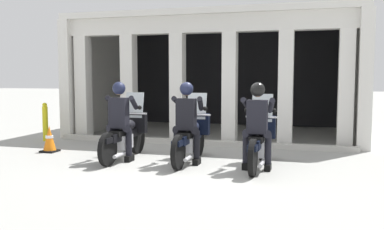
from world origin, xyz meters
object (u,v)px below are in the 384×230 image
motorcycle_center (191,136)px  police_officer_center (187,116)px  bollard_kerbside (45,122)px  motorcycle_left (126,134)px  traffic_cone_flank (50,139)px  police_officer_right (257,118)px  police_officer_left (120,114)px  motorcycle_right (259,140)px

motorcycle_center → police_officer_center: bearing=-77.6°
motorcycle_center → bollard_kerbside: 4.65m
police_officer_center → bollard_kerbside: bearing=170.6°
motorcycle_left → traffic_cone_flank: bearing=-177.7°
motorcycle_left → police_officer_center: (1.37, -0.20, 0.44)m
police_officer_right → police_officer_center: bearing=-175.8°
motorcycle_center → police_officer_center: police_officer_center is taller
police_officer_right → bollard_kerbside: bearing=171.5°
motorcycle_center → bollard_kerbside: (-4.41, 1.50, -0.00)m
motorcycle_left → police_officer_left: 0.52m
police_officer_center → police_officer_left: bearing=-163.9°
motorcycle_left → police_officer_center: size_ratio=1.29×
motorcycle_center → motorcycle_right: size_ratio=1.00×
motorcycle_left → police_officer_center: police_officer_center is taller
police_officer_center → traffic_cone_flank: bearing=-174.3°
police_officer_center → traffic_cone_flank: (-3.33, 0.41, -0.65)m
motorcycle_center → police_officer_center: 0.52m
police_officer_right → traffic_cone_flank: size_ratio=2.69×
police_officer_center → police_officer_right: 1.38m
motorcycle_right → police_officer_right: (-0.00, -0.28, 0.44)m
motorcycle_left → bollard_kerbside: motorcycle_left is taller
police_officer_left → motorcycle_right: bearing=13.1°
motorcycle_left → motorcycle_center: 1.37m
motorcycle_right → traffic_cone_flank: 4.72m
police_officer_right → traffic_cone_flank: bearing=-176.7°
motorcycle_right → bollard_kerbside: motorcycle_right is taller
police_officer_left → motorcycle_center: bearing=23.3°
motorcycle_right → motorcycle_center: bearing=-175.8°
police_officer_left → police_officer_center: same height
motorcycle_left → police_officer_left: (-0.00, -0.28, 0.44)m
motorcycle_left → bollard_kerbside: size_ratio=2.03×
police_officer_center → bollard_kerbside: (-4.40, 1.79, -0.44)m
motorcycle_center → motorcycle_right: 1.38m
motorcycle_right → police_officer_right: 0.52m
bollard_kerbside → motorcycle_center: bearing=-18.8°
police_officer_center → police_officer_right: size_ratio=1.00×
bollard_kerbside → motorcycle_right: bearing=-15.9°
motorcycle_left → police_officer_right: police_officer_right is taller
motorcycle_center → traffic_cone_flank: size_ratio=3.46×
motorcycle_right → bollard_kerbside: size_ratio=2.03×
motorcycle_center → police_officer_left: bearing=-152.4°
police_officer_left → bollard_kerbside: police_officer_left is taller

